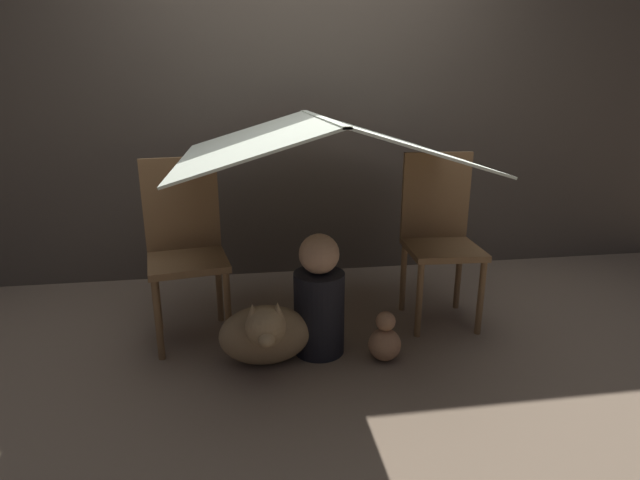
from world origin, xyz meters
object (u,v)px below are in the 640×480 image
object	(u,v)px
chair_left	(185,243)
chair_right	(439,231)
dog	(265,333)
person_front	(319,300)

from	to	relation	value
chair_left	chair_right	world-z (taller)	same
chair_right	dog	bearing A→B (deg)	-153.94
chair_left	dog	world-z (taller)	chair_left
chair_right	person_front	bearing A→B (deg)	-153.47
chair_right	person_front	xyz separation A→B (m)	(-0.77, -0.33, -0.25)
chair_left	dog	distance (m)	0.70
chair_left	person_front	world-z (taller)	chair_left
person_front	dog	size ratio (longest dim) A/B	1.42
chair_right	person_front	size ratio (longest dim) A/B	1.52
person_front	dog	xyz separation A→B (m)	(-0.29, -0.11, -0.11)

